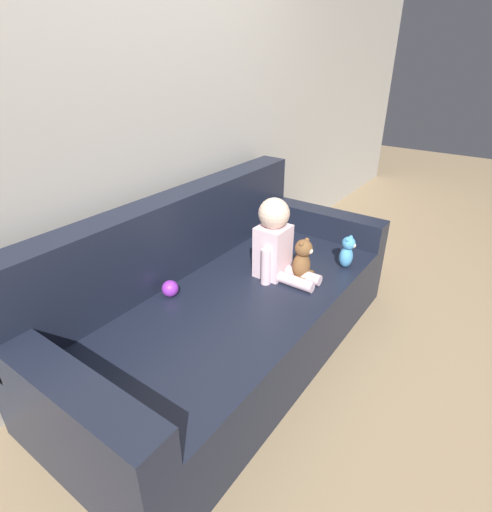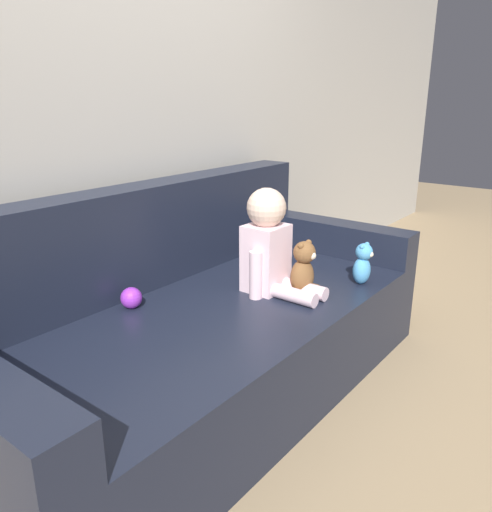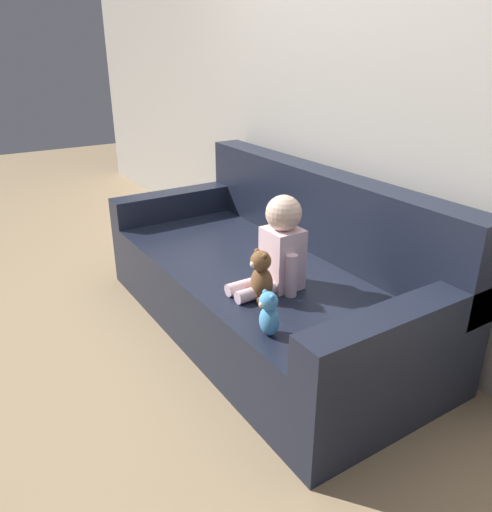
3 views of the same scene
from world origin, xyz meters
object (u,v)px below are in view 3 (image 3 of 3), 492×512
at_px(couch, 271,279).
at_px(person_baby, 279,248).
at_px(plush_toy_side, 269,314).
at_px(toy_ball, 274,235).
at_px(teddy_bear_brown, 261,277).

bearing_deg(couch, person_baby, -29.23).
xyz_separation_m(couch, plush_toy_side, (0.62, -0.45, 0.21)).
distance_m(couch, toy_ball, 0.32).
distance_m(person_baby, toy_ball, 0.62).
relative_size(couch, teddy_bear_brown, 8.65).
bearing_deg(couch, plush_toy_side, -36.00).
bearing_deg(person_baby, teddy_bear_brown, -68.45).
relative_size(person_baby, plush_toy_side, 2.35).
height_order(couch, person_baby, same).
xyz_separation_m(teddy_bear_brown, toy_ball, (-0.56, 0.47, -0.07)).
bearing_deg(teddy_bear_brown, couch, 138.68).
distance_m(couch, plush_toy_side, 0.80).
xyz_separation_m(couch, toy_ball, (-0.22, 0.17, 0.16)).
distance_m(couch, person_baby, 0.46).
xyz_separation_m(couch, person_baby, (0.29, -0.16, 0.32)).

